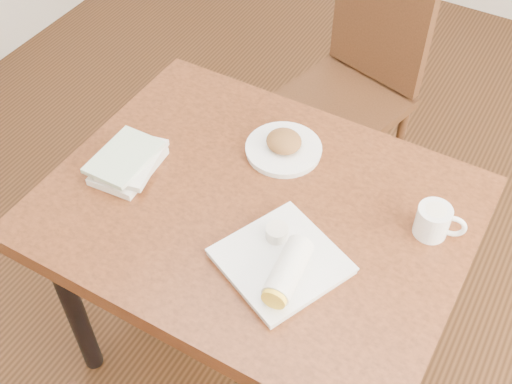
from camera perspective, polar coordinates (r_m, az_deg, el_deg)
The scene contains 7 objects.
ground at distance 2.32m, azimuth 0.00°, elevation -13.51°, with size 4.00×5.00×0.01m, color #472814.
table at distance 1.76m, azimuth 0.00°, elevation -2.97°, with size 1.11×0.86×0.75m.
chair_far at distance 2.46m, azimuth 8.91°, elevation 10.02°, with size 0.51×0.51×0.95m.
plate_scone at distance 1.82m, azimuth 2.48°, elevation 4.07°, with size 0.22×0.22×0.07m.
coffee_mug at distance 1.66m, azimuth 15.58°, elevation -2.49°, with size 0.13×0.09×0.09m.
plate_burrito at distance 1.55m, azimuth 2.40°, elevation -6.37°, with size 0.35×0.35×0.09m.
book_stack at distance 1.80m, azimuth -11.26°, elevation 2.65°, with size 0.18×0.23×0.05m.
Camera 1 is at (0.56, -0.97, 2.03)m, focal length 45.00 mm.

